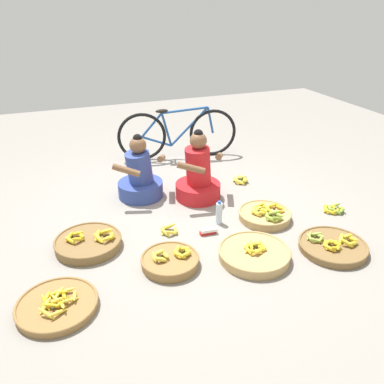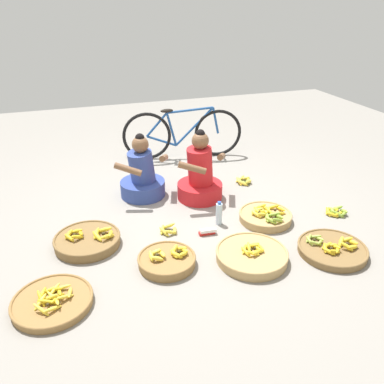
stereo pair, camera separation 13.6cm
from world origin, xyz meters
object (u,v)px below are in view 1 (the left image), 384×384
Objects in this scene: bicycle_leaning at (178,134)px; banana_basket_near_bicycle at (265,215)px; vendor_woman_behind at (140,177)px; banana_basket_front_center at (333,246)px; banana_basket_mid_left at (57,305)px; loose_bananas_front_left at (333,209)px; water_bottle at (219,213)px; vendor_woman_front at (198,177)px; loose_bananas_near_vendor at (241,180)px; loose_bananas_back_left at (169,230)px; packet_carton_stack at (208,231)px; banana_basket_front_right at (170,260)px; banana_basket_back_right at (254,253)px; banana_basket_mid_right at (88,242)px.

bicycle_leaning is 2.04m from banana_basket_near_bicycle.
vendor_woman_behind reaches higher than banana_basket_front_center.
vendor_woman_behind is 1.93m from banana_basket_mid_left.
loose_bananas_front_left is 1.29m from water_bottle.
bicycle_leaning is at bearing 81.59° from vendor_woman_front.
loose_bananas_near_vendor is (0.47, -1.08, -0.33)m from bicycle_leaning.
bicycle_leaning is 2.80m from banana_basket_front_center.
banana_basket_mid_left is 2.41× the size of water_bottle.
bicycle_leaning is 8.52× the size of loose_bananas_back_left.
vendor_woman_behind is at bearing 124.20° from water_bottle.
packet_carton_stack is at bearing -139.38° from water_bottle.
vendor_woman_behind is 1.29m from loose_bananas_near_vendor.
banana_basket_front_center is at bearing -31.19° from loose_bananas_back_left.
water_bottle reaches higher than loose_bananas_front_left.
banana_basket_front_right is at bearing -143.65° from water_bottle.
loose_bananas_near_vendor is (1.21, 0.83, 0.00)m from loose_bananas_back_left.
banana_basket_mid_left is at bearing -147.06° from loose_bananas_back_left.
banana_basket_front_center reaches higher than packet_carton_stack.
loose_bananas_front_left is 1.50× the size of packet_carton_stack.
loose_bananas_back_left is (-0.59, 0.67, -0.02)m from banana_basket_back_right.
banana_basket_front_right is at bearing 168.52° from banana_basket_front_center.
water_bottle is 0.25m from packet_carton_stack.
vendor_woman_front is at bearing 146.70° from loose_bananas_front_left.
banana_basket_mid_right is 0.82m from banana_basket_mid_left.
banana_basket_mid_right is at bearing 176.10° from banana_basket_near_bicycle.
loose_bananas_front_left is at bearing -59.95° from loose_bananas_near_vendor.
banana_basket_front_right reaches higher than banana_basket_mid_left.
loose_bananas_near_vendor is at bearing 67.31° from banana_basket_back_right.
banana_basket_mid_right reaches higher than banana_basket_mid_left.
loose_bananas_front_left is at bearing -5.38° from banana_basket_mid_right.
banana_basket_back_right is 0.68m from water_bottle.
water_bottle is 1.46× the size of packet_carton_stack.
vendor_woman_behind is at bearing 149.56° from loose_bananas_front_left.
banana_basket_back_right is at bearing -66.38° from packet_carton_stack.
vendor_woman_behind is 1.41m from banana_basket_front_right.
banana_basket_front_center is (0.31, -0.72, -0.01)m from banana_basket_near_bicycle.
bicycle_leaning is 9.68× the size of packet_carton_stack.
bicycle_leaning is at bearing 50.96° from banana_basket_mid_right.
loose_bananas_near_vendor is at bearing 44.36° from banana_basket_front_right.
packet_carton_stack is at bearing -100.51° from bicycle_leaning.
banana_basket_mid_right is 0.99× the size of banana_basket_front_center.
vendor_woman_behind is at bearing 50.08° from banana_basket_mid_right.
banana_basket_front_right is (-0.09, -1.40, -0.19)m from vendor_woman_behind.
vendor_woman_behind reaches higher than banana_basket_front_right.
bicycle_leaning is 1.22m from loose_bananas_near_vendor.
banana_basket_mid_left is at bearing -156.47° from water_bottle.
vendor_woman_front is 3.51× the size of loose_bananas_near_vendor.
banana_basket_near_bicycle reaches higher than loose_bananas_near_vendor.
vendor_woman_behind is 2.19m from loose_bananas_front_left.
packet_carton_stack is (1.14, -0.18, -0.02)m from banana_basket_mid_right.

